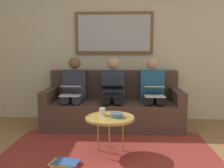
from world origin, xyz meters
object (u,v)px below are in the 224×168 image
object	(u,v)px
person_left	(152,90)
magazine_stack	(65,163)
bowl	(117,115)
laptop_black	(112,91)
coffee_table	(110,118)
person_middle	(113,90)
couch	(113,107)
laptop_white	(154,91)
framed_mirror	(114,33)
person_right	(74,90)
cup	(102,112)
laptop_silver	(71,91)

from	to	relation	value
person_left	magazine_stack	bearing A→B (deg)	53.56
bowl	person_left	bearing A→B (deg)	-115.48
person_left	laptop_black	size ratio (longest dim) A/B	3.08
coffee_table	bowl	size ratio (longest dim) A/B	3.77
person_middle	laptop_black	size ratio (longest dim) A/B	3.08
couch	bowl	xyz separation A→B (m)	(-0.09, 1.22, 0.17)
laptop_black	magazine_stack	size ratio (longest dim) A/B	1.07
person_middle	laptop_black	bearing A→B (deg)	90.00
person_left	laptop_white	xyz separation A→B (m)	(0.00, 0.24, 0.02)
framed_mirror	magazine_stack	bearing A→B (deg)	76.66
person_right	framed_mirror	bearing A→B (deg)	-144.48
person_left	cup	bearing A→B (deg)	55.40
person_left	person_right	world-z (taller)	same
cup	person_right	xyz separation A→B (m)	(0.55, -1.06, 0.11)
couch	laptop_silver	distance (m)	0.78
bowl	laptop_black	size ratio (longest dim) A/B	0.42
bowl	laptop_white	size ratio (longest dim) A/B	0.43
coffee_table	laptop_white	xyz separation A→B (m)	(-0.63, -0.91, 0.19)
framed_mirror	cup	bearing A→B (deg)	86.66
person_left	laptop_black	world-z (taller)	person_left
magazine_stack	bowl	bearing A→B (deg)	-148.18
person_left	bowl	bearing A→B (deg)	64.52
laptop_black	person_right	distance (m)	0.68
coffee_table	laptop_black	xyz separation A→B (m)	(0.01, -0.92, 0.19)
cup	magazine_stack	distance (m)	0.75
coffee_table	laptop_black	size ratio (longest dim) A/B	1.58
framed_mirror	couch	bearing A→B (deg)	90.00
couch	laptop_silver	xyz separation A→B (m)	(0.64, 0.31, 0.32)
framed_mirror	laptop_silver	xyz separation A→B (m)	(0.64, 0.70, -0.92)
bowl	framed_mirror	bearing A→B (deg)	-86.69
magazine_stack	person_right	bearing A→B (deg)	-83.21
person_middle	person_left	bearing A→B (deg)	180.00
framed_mirror	cup	xyz separation A→B (m)	(0.09, 1.51, -1.05)
couch	person_middle	xyz separation A→B (m)	(0.00, 0.07, 0.30)
framed_mirror	laptop_silver	distance (m)	1.32
bowl	laptop_white	distance (m)	1.07
person_left	laptop_white	distance (m)	0.24
coffee_table	bowl	xyz separation A→B (m)	(-0.08, -0.00, 0.04)
coffee_table	person_left	world-z (taller)	person_left
couch	bowl	size ratio (longest dim) A/B	14.12
coffee_table	person_middle	xyz separation A→B (m)	(0.01, -1.15, 0.17)
bowl	laptop_silver	xyz separation A→B (m)	(0.73, -0.91, 0.15)
framed_mirror	person_left	world-z (taller)	framed_mirror
person_left	laptop_silver	size ratio (longest dim) A/B	3.28
bowl	person_right	world-z (taller)	person_right
framed_mirror	person_left	bearing A→B (deg)	144.48
person_left	magazine_stack	size ratio (longest dim) A/B	3.30
bowl	laptop_black	bearing A→B (deg)	-84.22
bowl	laptop_silver	distance (m)	1.17
laptop_white	coffee_table	bearing A→B (deg)	55.29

